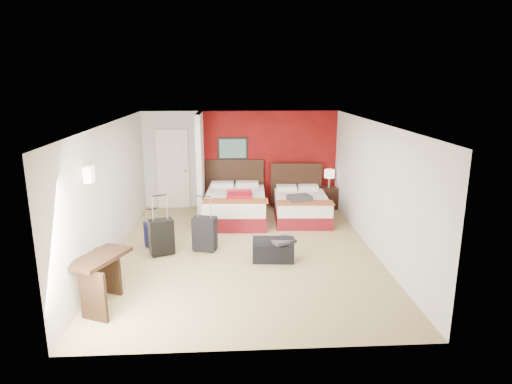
{
  "coord_description": "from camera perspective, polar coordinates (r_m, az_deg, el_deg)",
  "views": [
    {
      "loc": [
        -0.26,
        -8.1,
        3.29
      ],
      "look_at": [
        0.26,
        0.8,
        1.0
      ],
      "focal_mm": 31.04,
      "sensor_mm": 36.0,
      "label": 1
    }
  ],
  "objects": [
    {
      "name": "desk",
      "position": [
        7.01,
        -19.3,
        -10.8
      ],
      "size": [
        0.83,
        1.07,
        0.8
      ],
      "primitive_type": "cube",
      "rotation": [
        0.0,
        0.0,
        -0.42
      ],
      "color": "black",
      "rests_on": "ground"
    },
    {
      "name": "duffel_bag",
      "position": [
        8.29,
        2.24,
        -7.55
      ],
      "size": [
        0.79,
        0.47,
        0.38
      ],
      "primitive_type": "cube",
      "rotation": [
        0.0,
        0.0,
        -0.09
      ],
      "color": "black",
      "rests_on": "ground"
    },
    {
      "name": "bed_left",
      "position": [
        10.62,
        -2.68,
        -1.93
      ],
      "size": [
        1.53,
        2.12,
        0.61
      ],
      "primitive_type": "cube",
      "rotation": [
        0.0,
        0.0,
        -0.05
      ],
      "color": "silver",
      "rests_on": "ground"
    },
    {
      "name": "nightstand",
      "position": [
        11.67,
        9.31,
        -0.74
      ],
      "size": [
        0.45,
        0.45,
        0.56
      ],
      "primitive_type": "cube",
      "rotation": [
        0.0,
        0.0,
        0.14
      ],
      "color": "black",
      "rests_on": "ground"
    },
    {
      "name": "red_accent_panel",
      "position": [
        11.56,
        1.73,
        4.23
      ],
      "size": [
        3.5,
        0.04,
        2.5
      ],
      "primitive_type": "cube",
      "color": "maroon",
      "rests_on": "ground"
    },
    {
      "name": "bed_right",
      "position": [
        10.71,
        5.87,
        -2.06
      ],
      "size": [
        1.36,
        1.86,
        0.54
      ],
      "primitive_type": "cube",
      "rotation": [
        0.0,
        0.0,
        -0.06
      ],
      "color": "white",
      "rests_on": "ground"
    },
    {
      "name": "jacket_bundle",
      "position": [
        10.32,
        5.63,
        -0.78
      ],
      "size": [
        0.59,
        0.51,
        0.12
      ],
      "primitive_type": "cube",
      "rotation": [
        0.0,
        0.0,
        0.24
      ],
      "color": "#3C3D41",
      "rests_on": "bed_right"
    },
    {
      "name": "suitcase_black",
      "position": [
        8.68,
        -12.08,
        -5.83
      ],
      "size": [
        0.52,
        0.42,
        0.67
      ],
      "primitive_type": "cube",
      "rotation": [
        0.0,
        0.0,
        0.37
      ],
      "color": "black",
      "rests_on": "ground"
    },
    {
      "name": "suitcase_charcoal",
      "position": [
        8.74,
        -6.62,
        -5.51
      ],
      "size": [
        0.5,
        0.38,
        0.65
      ],
      "primitive_type": "cube",
      "rotation": [
        0.0,
        0.0,
        -0.28
      ],
      "color": "black",
      "rests_on": "ground"
    },
    {
      "name": "ground",
      "position": [
        8.75,
        -1.42,
        -7.69
      ],
      "size": [
        6.5,
        6.5,
        0.0
      ],
      "primitive_type": "plane",
      "color": "tan",
      "rests_on": "ground"
    },
    {
      "name": "entry_door",
      "position": [
        11.62,
        -10.66,
        2.91
      ],
      "size": [
        0.82,
        0.06,
        2.05
      ],
      "primitive_type": "cube",
      "color": "silver",
      "rests_on": "ground"
    },
    {
      "name": "table_lamp",
      "position": [
        11.55,
        9.41,
        1.72
      ],
      "size": [
        0.34,
        0.34,
        0.47
      ],
      "primitive_type": "cylinder",
      "rotation": [
        0.0,
        0.0,
        -0.37
      ],
      "color": "silver",
      "rests_on": "nightstand"
    },
    {
      "name": "partition_wall",
      "position": [
        10.93,
        -7.18,
        3.53
      ],
      "size": [
        0.12,
        1.2,
        2.5
      ],
      "primitive_type": "cube",
      "color": "silver",
      "rests_on": "ground"
    },
    {
      "name": "jacket_draped",
      "position": [
        8.18,
        3.34,
        -6.22
      ],
      "size": [
        0.55,
        0.52,
        0.06
      ],
      "primitive_type": "cube",
      "rotation": [
        0.0,
        0.0,
        0.48
      ],
      "color": "#39393E",
      "rests_on": "duffel_bag"
    },
    {
      "name": "suitcase_navy",
      "position": [
        9.18,
        -13.11,
        -5.41
      ],
      "size": [
        0.39,
        0.31,
        0.47
      ],
      "primitive_type": "cube",
      "rotation": [
        0.0,
        0.0,
        0.32
      ],
      "color": "black",
      "rests_on": "ground"
    },
    {
      "name": "red_suitcase_open",
      "position": [
        10.43,
        -2.15,
        -0.2
      ],
      "size": [
        0.63,
        0.84,
        0.1
      ],
      "primitive_type": "cube",
      "rotation": [
        0.0,
        0.0,
        -0.07
      ],
      "color": "#A00D1E",
      "rests_on": "bed_left"
    },
    {
      "name": "room_walls",
      "position": [
        9.8,
        -9.98,
        2.21
      ],
      "size": [
        5.02,
        6.52,
        2.5
      ],
      "color": "silver",
      "rests_on": "ground"
    }
  ]
}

